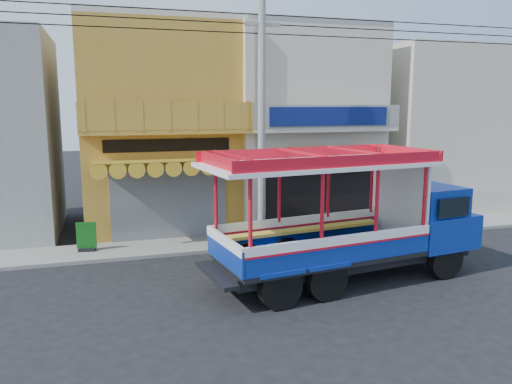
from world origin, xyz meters
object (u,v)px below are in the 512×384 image
songthaew_truck (364,217)px  potted_plant_b (379,217)px  green_sign (87,239)px  utility_pole (266,103)px  potted_plant_a (318,222)px

songthaew_truck → potted_plant_b: songthaew_truck is taller
green_sign → potted_plant_b: 10.97m
utility_pole → green_sign: 7.59m
utility_pole → songthaew_truck: bearing=-66.5°
potted_plant_a → potted_plant_b: 2.66m
utility_pole → songthaew_truck: size_ratio=3.37×
green_sign → potted_plant_a: bearing=-1.8°
utility_pole → potted_plant_a: 5.00m
songthaew_truck → green_sign: 9.17m
songthaew_truck → potted_plant_b: bearing=54.7°
songthaew_truck → potted_plant_a: bearing=82.8°
utility_pole → green_sign: size_ratio=28.44×
potted_plant_a → songthaew_truck: bearing=-115.2°
utility_pole → potted_plant_b: (4.91, 0.63, -4.43)m
songthaew_truck → green_sign: songthaew_truck is taller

